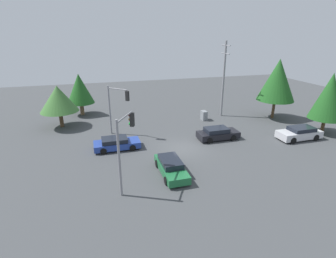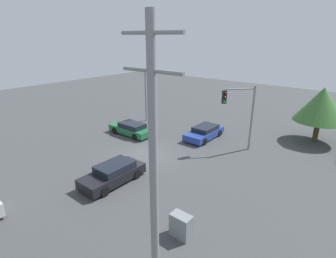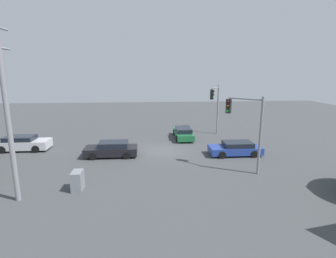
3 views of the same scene
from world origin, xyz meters
The scene contains 9 objects.
ground_plane centered at (0.00, 0.00, 0.00)m, with size 80.00×80.00×0.00m, color #424447.
sedan_green centered at (-4.43, 2.64, 0.61)m, with size 4.68×1.90×1.24m.
sedan_silver centered at (-1.18, -12.97, 0.68)m, with size 2.04×4.75×1.36m.
sedan_dark centered at (1.31, -4.41, 0.63)m, with size 2.00×4.48×1.30m.
sedan_blue centered at (1.76, 6.46, 0.59)m, with size 2.04×4.52×1.19m.
traffic_signal_main centered at (-5.40, 6.39, 3.88)m, with size 2.67×1.64×5.72m.
traffic_signal_cross centered at (5.45, 5.82, 3.78)m, with size 2.07×2.14×5.58m.
utility_pole_tall centered at (8.97, -8.73, 5.30)m, with size 2.20×0.28×10.02m.
electrical_cabinet centered at (7.88, -5.65, 0.61)m, with size 1.04×0.63×1.22m, color gray.
Camera 3 is at (23.43, -1.24, 7.22)m, focal length 28.00 mm.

